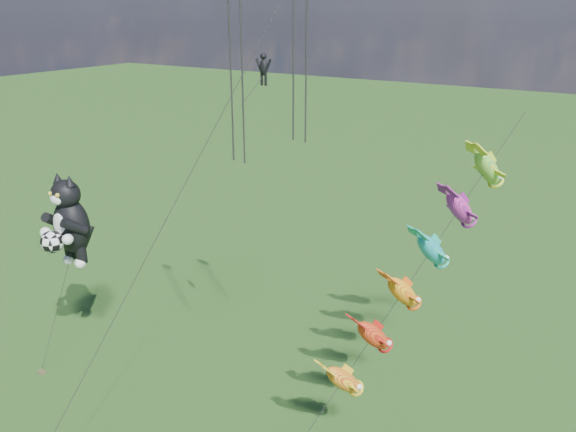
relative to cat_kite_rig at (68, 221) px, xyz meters
The scene contains 4 objects.
ground 11.14m from the cat_kite_rig, 89.85° to the right, with size 300.00×300.00×0.00m, color #12380E.
cat_kite_rig is the anchor object (origin of this frame).
fish_windsock_rig 20.01m from the cat_kite_rig, 14.78° to the left, with size 6.65×14.61×16.20m.
parafoil_rig 15.88m from the cat_kite_rig, ahead, with size 5.77×16.98×23.27m.
Camera 1 is at (27.03, -13.15, 21.17)m, focal length 35.00 mm.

